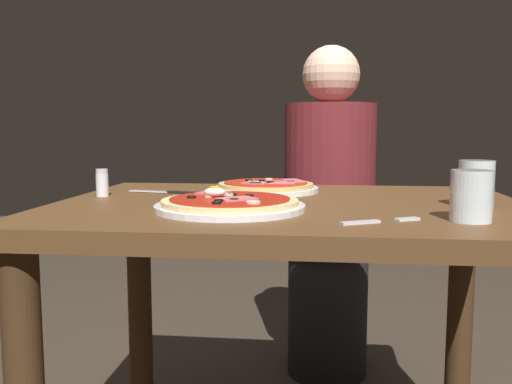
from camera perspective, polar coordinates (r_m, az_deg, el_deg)
name	(u,v)px	position (r m, az deg, el deg)	size (l,w,h in m)	color
dining_table	(289,258)	(1.27, 3.45, -6.82)	(1.05, 0.77, 0.73)	brown
pizza_foreground	(230,204)	(1.12, -2.73, -1.26)	(0.31, 0.31, 0.05)	white
pizza_across_left	(266,187)	(1.45, 1.01, 0.53)	(0.28, 0.28, 0.03)	white
water_glass_near	(476,187)	(1.24, 21.71, 0.45)	(0.07, 0.07, 0.10)	silver
water_glass_far	(471,199)	(1.06, 21.28, -0.71)	(0.07, 0.07, 0.09)	silver
fork	(374,221)	(1.00, 12.09, -2.98)	(0.15, 0.08, 0.00)	silver
knife	(169,192)	(1.42, -8.90, -0.01)	(0.19, 0.06, 0.01)	silver
salt_shaker	(102,183)	(1.39, -15.56, 0.90)	(0.03, 0.03, 0.07)	white
diner_person	(329,222)	(2.00, 7.51, -3.07)	(0.32, 0.32, 1.18)	black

